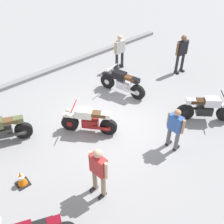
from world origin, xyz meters
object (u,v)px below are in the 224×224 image
at_px(motorcycle_silver_cruiser, 206,108).
at_px(motorcycle_black_cruiser, 122,83).
at_px(person_in_blue_shirt, 175,127).
at_px(person_in_white_shirt, 120,50).
at_px(traffic_cone, 21,178).
at_px(motorcycle_cream_vintage, 89,121).
at_px(motorcycle_olive_vintage, 2,130).
at_px(person_in_black_shirt, 182,51).
at_px(person_in_red_shirt, 98,170).

height_order(motorcycle_silver_cruiser, motorcycle_black_cruiser, same).
relative_size(person_in_blue_shirt, person_in_white_shirt, 0.96).
height_order(motorcycle_silver_cruiser, traffic_cone, motorcycle_silver_cruiser).
distance_m(motorcycle_cream_vintage, person_in_blue_shirt, 2.86).
bearing_deg(motorcycle_olive_vintage, traffic_cone, 104.05).
distance_m(motorcycle_olive_vintage, person_in_blue_shirt, 5.58).
bearing_deg(person_in_blue_shirt, motorcycle_silver_cruiser, 0.58).
bearing_deg(person_in_blue_shirt, person_in_black_shirt, 32.42).
xyz_separation_m(motorcycle_black_cruiser, person_in_blue_shirt, (-0.81, -3.36, 0.36)).
bearing_deg(motorcycle_olive_vintage, motorcycle_silver_cruiser, 172.31).
bearing_deg(motorcycle_cream_vintage, person_in_white_shirt, -95.07).
relative_size(person_in_red_shirt, person_in_white_shirt, 1.02).
bearing_deg(person_in_white_shirt, person_in_blue_shirt, 159.59).
bearing_deg(person_in_red_shirt, motorcycle_olive_vintage, -78.51).
bearing_deg(person_in_red_shirt, motorcycle_cream_vintage, -127.18).
relative_size(motorcycle_black_cruiser, person_in_white_shirt, 1.24).
bearing_deg(person_in_white_shirt, motorcycle_silver_cruiser, -178.95).
bearing_deg(motorcycle_olive_vintage, person_in_red_shirt, 131.61).
bearing_deg(motorcycle_silver_cruiser, person_in_red_shirt, -137.41).
height_order(person_in_black_shirt, person_in_blue_shirt, person_in_black_shirt).
bearing_deg(motorcycle_cream_vintage, motorcycle_olive_vintage, 18.87).
relative_size(motorcycle_silver_cruiser, person_in_blue_shirt, 1.04).
xyz_separation_m(person_in_black_shirt, person_in_red_shirt, (-6.86, -2.84, -0.08)).
bearing_deg(person_in_white_shirt, person_in_red_shirt, 136.63).
bearing_deg(person_in_black_shirt, motorcycle_black_cruiser, -90.00).
relative_size(motorcycle_cream_vintage, traffic_cone, 2.98).
bearing_deg(motorcycle_silver_cruiser, motorcycle_cream_vintage, -168.62).
distance_m(motorcycle_silver_cruiser, person_in_white_shirt, 4.85).
bearing_deg(motorcycle_black_cruiser, person_in_red_shirt, 114.13).
relative_size(motorcycle_black_cruiser, person_in_blue_shirt, 1.30).
height_order(motorcycle_olive_vintage, person_in_red_shirt, person_in_red_shirt).
height_order(person_in_black_shirt, person_in_white_shirt, person_in_black_shirt).
relative_size(motorcycle_silver_cruiser, person_in_black_shirt, 0.91).
xyz_separation_m(person_in_red_shirt, traffic_cone, (-1.54, 1.62, -0.70)).
relative_size(motorcycle_cream_vintage, motorcycle_olive_vintage, 0.85).
xyz_separation_m(person_in_black_shirt, traffic_cone, (-8.40, -1.22, -0.78)).
distance_m(motorcycle_silver_cruiser, motorcycle_olive_vintage, 7.07).
bearing_deg(motorcycle_silver_cruiser, traffic_cone, -151.65).
relative_size(motorcycle_cream_vintage, person_in_red_shirt, 0.94).
bearing_deg(person_in_red_shirt, motorcycle_black_cruiser, -146.14).
bearing_deg(person_in_white_shirt, motorcycle_black_cruiser, 144.56).
relative_size(motorcycle_olive_vintage, person_in_black_shirt, 1.04).
height_order(motorcycle_cream_vintage, person_in_red_shirt, person_in_red_shirt).
bearing_deg(person_in_black_shirt, person_in_red_shirt, -60.99).
xyz_separation_m(motorcycle_silver_cruiser, traffic_cone, (-6.40, 1.60, -0.26)).
height_order(person_in_black_shirt, person_in_red_shirt, person_in_black_shirt).
bearing_deg(person_in_black_shirt, person_in_white_shirt, -130.16).
height_order(motorcycle_olive_vintage, person_in_blue_shirt, person_in_blue_shirt).
bearing_deg(motorcycle_olive_vintage, person_in_blue_shirt, 160.23).
bearing_deg(person_in_white_shirt, motorcycle_cream_vintage, 128.11).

